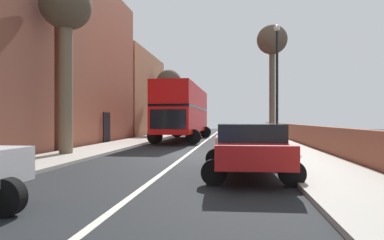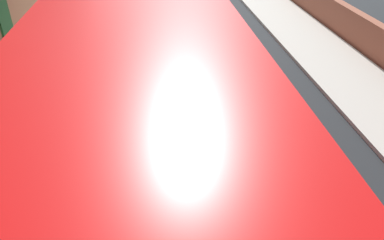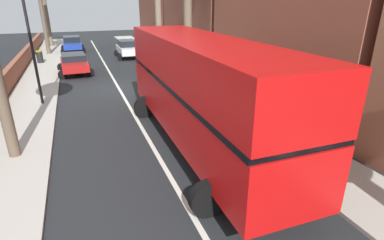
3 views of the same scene
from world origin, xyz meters
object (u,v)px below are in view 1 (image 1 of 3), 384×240
at_px(street_tree_left_4, 66,18).
at_px(parked_car_red_right_1, 248,145).
at_px(street_tree_left_2, 169,85).
at_px(lamppost_right, 277,76).
at_px(parked_car_white_left_3, 192,126).
at_px(street_tree_right_1, 272,45).
at_px(double_decker_bus, 184,110).

bearing_deg(street_tree_left_4, parked_car_red_right_1, -27.45).
distance_m(street_tree_left_2, lamppost_right, 19.05).
height_order(parked_car_white_left_3, street_tree_left_2, street_tree_left_2).
distance_m(street_tree_right_1, street_tree_left_2, 14.34).
bearing_deg(parked_car_red_right_1, parked_car_white_left_3, 100.90).
relative_size(double_decker_bus, street_tree_left_2, 1.65).
xyz_separation_m(parked_car_red_right_1, street_tree_right_1, (2.27, 13.49, 5.96)).
relative_size(double_decker_bus, lamppost_right, 1.79).
bearing_deg(parked_car_white_left_3, parked_car_red_right_1, -79.10).
distance_m(double_decker_bus, parked_car_white_left_3, 11.19).
distance_m(parked_car_white_left_3, street_tree_right_1, 15.61).
bearing_deg(parked_car_red_right_1, double_decker_bus, 105.75).
bearing_deg(street_tree_left_2, street_tree_left_4, -91.34).
bearing_deg(parked_car_white_left_3, street_tree_left_4, -97.16).
relative_size(street_tree_left_2, lamppost_right, 1.08).
relative_size(street_tree_left_4, lamppost_right, 1.21).
xyz_separation_m(street_tree_left_2, lamppost_right, (9.08, -16.68, -1.53)).
height_order(street_tree_left_2, street_tree_left_4, street_tree_left_4).
bearing_deg(double_decker_bus, street_tree_left_4, -108.11).
relative_size(double_decker_bus, parked_car_white_left_3, 2.49).
xyz_separation_m(double_decker_bus, street_tree_left_2, (-3.08, 9.18, 2.99)).
height_order(double_decker_bus, street_tree_right_1, street_tree_right_1).
relative_size(street_tree_right_1, lamppost_right, 1.29).
bearing_deg(street_tree_right_1, street_tree_left_2, 132.08).
relative_size(double_decker_bus, parked_car_red_right_1, 2.49).
height_order(street_tree_right_1, lamppost_right, street_tree_right_1).
bearing_deg(double_decker_bus, street_tree_left_2, 108.57).
distance_m(parked_car_white_left_3, lamppost_right, 19.98).
relative_size(double_decker_bus, street_tree_right_1, 1.39).
xyz_separation_m(street_tree_right_1, street_tree_left_2, (-9.56, 10.59, -1.50)).
height_order(double_decker_bus, street_tree_left_2, street_tree_left_2).
height_order(parked_car_red_right_1, street_tree_right_1, street_tree_right_1).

